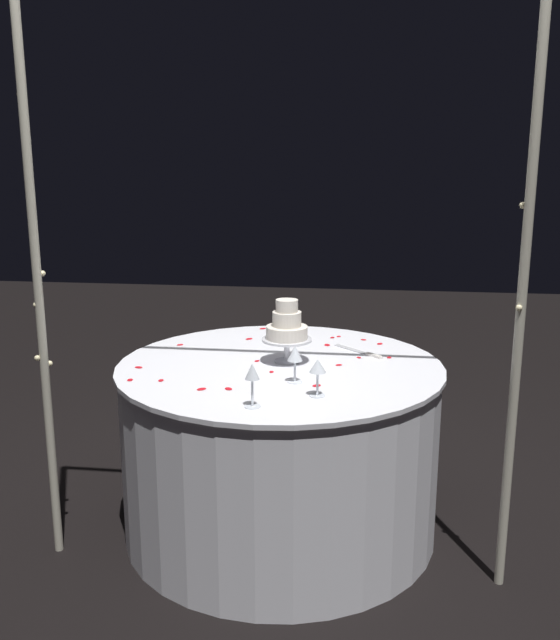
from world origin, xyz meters
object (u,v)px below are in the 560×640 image
at_px(cake_knife, 361,352).
at_px(main_table, 280,447).
at_px(wine_glass_2, 295,355).
at_px(tiered_cake, 287,327).
at_px(wine_glass_0, 252,375).
at_px(decorative_arch, 268,208).
at_px(wine_glass_1, 318,368).

bearing_deg(cake_knife, main_table, 32.72).
distance_m(main_table, cake_knife, 0.57).
bearing_deg(main_table, cake_knife, -147.28).
bearing_deg(cake_knife, wine_glass_2, 61.20).
bearing_deg(cake_knife, tiered_cake, 30.50).
distance_m(main_table, tiered_cake, 0.55).
height_order(wine_glass_0, wine_glass_2, wine_glass_0).
bearing_deg(decorative_arch, wine_glass_1, 159.22).
height_order(main_table, wine_glass_0, wine_glass_0).
height_order(main_table, wine_glass_1, wine_glass_1).
xyz_separation_m(decorative_arch, tiered_cake, (-0.03, -0.36, -0.54)).
bearing_deg(cake_knife, wine_glass_0, 63.75).
height_order(decorative_arch, wine_glass_0, decorative_arch).
distance_m(decorative_arch, wine_glass_1, 0.62).
xyz_separation_m(wine_glass_0, cake_knife, (-0.38, -0.77, -0.12)).
bearing_deg(main_table, decorative_arch, 89.82).
bearing_deg(wine_glass_2, wine_glass_1, 123.69).
bearing_deg(decorative_arch, wine_glass_0, 82.51).
bearing_deg(cake_knife, wine_glass_1, 76.02).
bearing_deg(wine_glass_1, wine_glass_0, 33.26).
height_order(tiered_cake, wine_glass_0, tiered_cake).
bearing_deg(wine_glass_1, cake_knife, -103.98).
distance_m(decorative_arch, tiered_cake, 0.65).
bearing_deg(tiered_cake, decorative_arch, 85.69).
xyz_separation_m(wine_glass_1, cake_knife, (-0.15, -0.62, -0.11)).
xyz_separation_m(tiered_cake, wine_glass_1, (-0.17, 0.43, -0.05)).
xyz_separation_m(wine_glass_0, wine_glass_2, (-0.12, -0.30, -0.01)).
height_order(wine_glass_1, wine_glass_2, wine_glass_2).
bearing_deg(main_table, wine_glass_0, 86.83).
relative_size(decorative_arch, tiered_cake, 8.20).
xyz_separation_m(decorative_arch, main_table, (-0.00, -0.32, -1.09)).
height_order(wine_glass_0, cake_knife, wine_glass_0).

